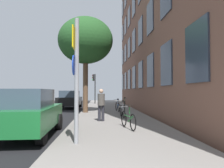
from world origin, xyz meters
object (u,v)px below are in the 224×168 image
(traffic_light, at_px, (94,83))
(car_0, at_px, (26,112))
(sign_post, at_px, (76,72))
(pedestrian_0, at_px, (101,103))
(bicycle_3, at_px, (125,104))
(tree_near, at_px, (86,41))
(bicycle_1, at_px, (122,111))
(bicycle_2, at_px, (118,106))
(car_1, at_px, (70,99))
(bicycle_0, at_px, (128,119))

(traffic_light, bearing_deg, car_0, -95.80)
(sign_post, bearing_deg, pedestrian_0, 80.62)
(bicycle_3, bearing_deg, pedestrian_0, -105.56)
(tree_near, height_order, bicycle_1, tree_near)
(tree_near, relative_size, pedestrian_0, 4.23)
(bicycle_1, height_order, bicycle_2, bicycle_1)
(traffic_light, bearing_deg, bicycle_3, -71.85)
(tree_near, xyz_separation_m, car_1, (-1.77, 5.29, -4.21))
(bicycle_2, bearing_deg, tree_near, -165.12)
(bicycle_3, xyz_separation_m, pedestrian_0, (-2.00, -7.18, 0.51))
(bicycle_1, bearing_deg, bicycle_3, 81.91)
(tree_near, distance_m, bicycle_1, 5.84)
(traffic_light, xyz_separation_m, bicycle_3, (2.72, -8.30, -2.06))
(traffic_light, distance_m, car_0, 18.59)
(traffic_light, height_order, bicycle_2, traffic_light)
(bicycle_0, distance_m, pedestrian_0, 2.47)
(pedestrian_0, bearing_deg, traffic_light, 92.68)
(sign_post, bearing_deg, traffic_light, 89.96)
(sign_post, height_order, pedestrian_0, sign_post)
(car_1, bearing_deg, bicycle_1, -63.83)
(bicycle_1, distance_m, car_0, 5.86)
(sign_post, distance_m, pedestrian_0, 4.66)
(traffic_light, distance_m, car_1, 6.40)
(car_1, bearing_deg, bicycle_0, -72.05)
(pedestrian_0, bearing_deg, tree_near, 103.47)
(traffic_light, height_order, car_1, traffic_light)
(bicycle_0, bearing_deg, bicycle_3, 84.07)
(sign_post, distance_m, bicycle_0, 3.31)
(tree_near, distance_m, bicycle_3, 6.15)
(sign_post, bearing_deg, bicycle_0, 52.37)
(car_0, bearing_deg, bicycle_1, 49.61)
(bicycle_2, bearing_deg, bicycle_1, -90.40)
(bicycle_2, bearing_deg, sign_post, -101.69)
(bicycle_0, xyz_separation_m, bicycle_1, (0.17, 3.70, 0.01))
(car_0, bearing_deg, pedestrian_0, 48.55)
(bicycle_1, distance_m, bicycle_2, 3.47)
(sign_post, distance_m, car_0, 2.71)
(bicycle_0, height_order, bicycle_3, bicycle_3)
(bicycle_1, bearing_deg, bicycle_2, 89.60)
(bicycle_1, bearing_deg, car_1, 116.17)
(traffic_light, relative_size, bicycle_1, 2.19)
(bicycle_1, xyz_separation_m, bicycle_3, (0.80, 5.66, 0.01))
(car_0, bearing_deg, tree_near, 78.08)
(car_0, xyz_separation_m, car_1, (-0.22, 12.61, 0.00))
(sign_post, distance_m, bicycle_2, 9.79)
(traffic_light, height_order, pedestrian_0, traffic_light)
(traffic_light, xyz_separation_m, car_1, (-2.09, -5.80, -1.72))
(car_0, bearing_deg, traffic_light, 84.20)
(sign_post, relative_size, bicycle_1, 2.14)
(sign_post, height_order, car_1, sign_post)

